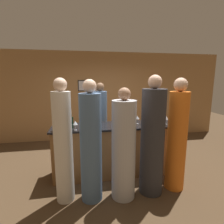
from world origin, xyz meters
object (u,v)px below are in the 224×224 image
bartender (100,124)px  guest_1 (124,149)px  guest_3 (63,145)px  wine_bottle_0 (56,125)px  wine_bottle_2 (71,122)px  guest_2 (177,139)px  guest_4 (152,141)px  guest_0 (91,146)px  wine_bottle_1 (127,116)px

bartender → guest_1: bearing=98.0°
guest_3 → wine_bottle_0: (-0.16, 0.47, 0.21)m
wine_bottle_2 → guest_2: bearing=-18.6°
bartender → wine_bottle_2: size_ratio=6.67×
guest_4 → wine_bottle_0: guest_4 is taller
bartender → guest_4: bearing=116.3°
guest_0 → guest_1: (0.52, -0.03, -0.07)m
wine_bottle_1 → wine_bottle_0: bearing=-163.3°
guest_0 → wine_bottle_1: (0.85, 0.96, 0.25)m
bartender → wine_bottle_0: bearing=45.9°
guest_1 → guest_3: 0.95m
guest_4 → wine_bottle_0: (-1.62, 0.52, 0.21)m
guest_0 → bartender: bearing=78.0°
wine_bottle_0 → guest_3: bearing=-70.9°
guest_0 → guest_2: guest_2 is taller
guest_1 → wine_bottle_2: (-0.85, 0.69, 0.31)m
bartender → guest_2: 1.84m
wine_bottle_2 → guest_3: bearing=-99.4°
guest_3 → bartender: bearing=62.3°
guest_1 → wine_bottle_0: 1.28m
wine_bottle_2 → guest_0: bearing=-63.8°
wine_bottle_0 → wine_bottle_1: bearing=16.7°
bartender → wine_bottle_1: bearing=137.0°
bartender → guest_0: bearing=78.0°
guest_0 → wine_bottle_1: guest_0 is taller
guest_4 → guest_2: bearing=4.7°
bartender → guest_3: bearing=62.3°
guest_3 → guest_4: guest_4 is taller
wine_bottle_0 → bartender: bearing=45.9°
guest_1 → wine_bottle_0: (-1.11, 0.56, 0.30)m
guest_1 → guest_2: bearing=4.9°
guest_1 → wine_bottle_2: 1.14m
guest_3 → guest_4: size_ratio=0.98×
guest_4 → bartender: bearing=116.3°
guest_2 → bartender: bearing=130.0°
guest_4 → wine_bottle_1: size_ratio=6.67×
guest_2 → wine_bottle_2: 1.93m
guest_0 → guest_4: size_ratio=0.97×
guest_1 → guest_0: bearing=176.3°
guest_4 → wine_bottle_2: size_ratio=7.20×
guest_3 → guest_1: bearing=-5.3°
guest_0 → guest_2: 1.49m
guest_0 → guest_2: size_ratio=0.99×
wine_bottle_0 → wine_bottle_2: size_ratio=0.96×
wine_bottle_1 → guest_2: bearing=-54.5°
guest_3 → wine_bottle_1: guest_3 is taller
guest_2 → guest_3: (-1.92, 0.00, 0.01)m
guest_2 → wine_bottle_1: bearing=125.5°
bartender → wine_bottle_0: 1.32m
guest_1 → guest_4: guest_4 is taller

